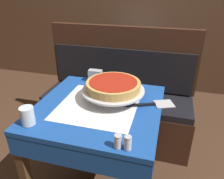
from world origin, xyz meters
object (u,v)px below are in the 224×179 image
Objects in this scene: pizza_pan_stand at (113,91)px; booth_bench at (117,108)px; dining_table_front at (99,119)px; pepper_shaker at (128,143)px; deep_dish_pizza at (113,85)px; dining_table_rear at (134,51)px; pizza_server at (152,104)px; water_glass_near at (27,116)px; salt_shaker at (118,141)px; napkin_holder at (95,76)px; condiment_caddy at (132,40)px.

booth_bench is at bearing 101.47° from pizza_pan_stand.
pepper_shaker is (0.25, -0.34, 0.14)m from dining_table_front.
deep_dish_pizza is (0.00, -0.00, 0.04)m from pizza_pan_stand.
booth_bench is 20.34× the size of pepper_shaker.
pizza_pan_stand reaches higher than dining_table_rear.
pizza_server is at bearing 15.66° from dining_table_front.
water_glass_near is (-0.24, -0.98, 0.49)m from booth_bench.
salt_shaker is (0.27, -1.91, 0.14)m from dining_table_rear.
pepper_shaker is at bearing -59.74° from napkin_holder.
dining_table_rear is at bearing 80.60° from condiment_caddy.
napkin_holder reaches higher than pizza_server.
dining_table_rear is 0.18m from condiment_caddy.
napkin_holder is at bearing 112.21° from dining_table_front.
pepper_shaker is at bearing -5.15° from water_glass_near.
dining_table_front is 0.20m from pizza_pan_stand.
booth_bench is 0.61m from napkin_holder.
condiment_caddy reaches higher than napkin_holder.
booth_bench reaches higher than water_glass_near.
deep_dish_pizza is 4.93× the size of pepper_shaker.
pizza_server is 0.44m from salt_shaker.
pizza_pan_stand is 5.73× the size of pepper_shaker.
water_glass_near reaches higher than pizza_server.
dining_table_front is 1.57m from dining_table_rear.
deep_dish_pizza is 1.15× the size of pizza_server.
pepper_shaker reaches higher than dining_table_front.
salt_shaker is 0.43× the size of condiment_caddy.
pepper_shaker is 1.85m from condiment_caddy.
condiment_caddy is (-0.40, 1.39, 0.05)m from pizza_server.
salt_shaker is at bearing -71.98° from pizza_pan_stand.
pizza_pan_stand is at bearing -78.53° from booth_bench.
salt_shaker is at bearing -58.06° from dining_table_front.
napkin_holder reaches higher than pizza_pan_stand.
booth_bench is at bearing 76.25° from water_glass_near.
pepper_shaker is (0.55, -0.05, -0.02)m from water_glass_near.
pepper_shaker is at bearing -79.64° from condiment_caddy.
dining_table_rear is 1.94m from pepper_shaker.
dining_table_front is 11.50× the size of salt_shaker.
pizza_server is at bearing -75.47° from dining_table_rear.
napkin_holder is (-0.21, 0.24, -0.02)m from pizza_pan_stand.
napkin_holder is at bearing 130.67° from pizza_pan_stand.
deep_dish_pizza reaches higher than pepper_shaker.
condiment_caddy is (-0.33, 1.82, 0.02)m from pepper_shaker.
dining_table_front is 0.44m from water_glass_near.
condiment_caddy reaches higher than deep_dish_pizza.
condiment_caddy is (0.22, 1.77, -0.00)m from water_glass_near.
napkin_holder is at bearing -92.90° from condiment_caddy.
pepper_shaker is at bearing 0.00° from salt_shaker.
salt_shaker is at bearing -81.85° from dining_table_rear.
booth_bench is (0.01, -0.87, -0.33)m from dining_table_rear.
dining_table_rear is at bearing 82.94° from water_glass_near.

